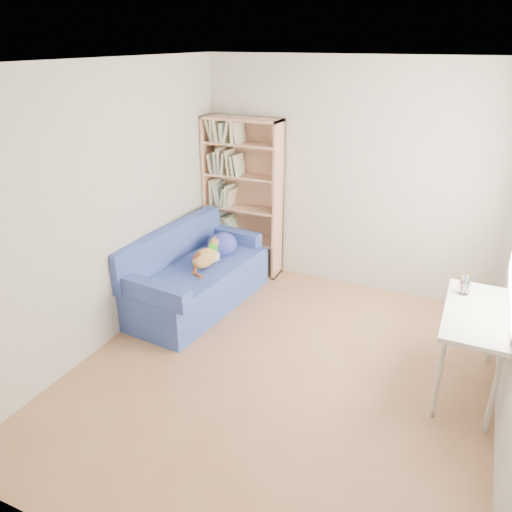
{
  "coord_description": "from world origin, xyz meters",
  "views": [
    {
      "loc": [
        1.3,
        -3.43,
        2.75
      ],
      "look_at": [
        -0.48,
        0.51,
        0.85
      ],
      "focal_mm": 35.0,
      "sensor_mm": 36.0,
      "label": 1
    }
  ],
  "objects_px": {
    "bookshelf": "(243,204)",
    "sofa": "(195,276)",
    "pen_cup": "(464,287)",
    "desk": "(475,321)"
  },
  "relations": [
    {
      "from": "bookshelf",
      "to": "sofa",
      "type": "bearing_deg",
      "value": -95.45
    },
    {
      "from": "sofa",
      "to": "pen_cup",
      "type": "distance_m",
      "value": 2.76
    },
    {
      "from": "sofa",
      "to": "pen_cup",
      "type": "xyz_separation_m",
      "value": [
        2.72,
        -0.08,
        0.48
      ]
    },
    {
      "from": "bookshelf",
      "to": "desk",
      "type": "relative_size",
      "value": 1.79
    },
    {
      "from": "sofa",
      "to": "desk",
      "type": "relative_size",
      "value": 1.71
    },
    {
      "from": "bookshelf",
      "to": "pen_cup",
      "type": "xyz_separation_m",
      "value": [
        2.62,
        -1.11,
        -0.07
      ]
    },
    {
      "from": "sofa",
      "to": "pen_cup",
      "type": "relative_size",
      "value": 10.7
    },
    {
      "from": "sofa",
      "to": "desk",
      "type": "distance_m",
      "value": 2.88
    },
    {
      "from": "bookshelf",
      "to": "desk",
      "type": "distance_m",
      "value": 3.08
    },
    {
      "from": "sofa",
      "to": "bookshelf",
      "type": "relative_size",
      "value": 0.95
    }
  ]
}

